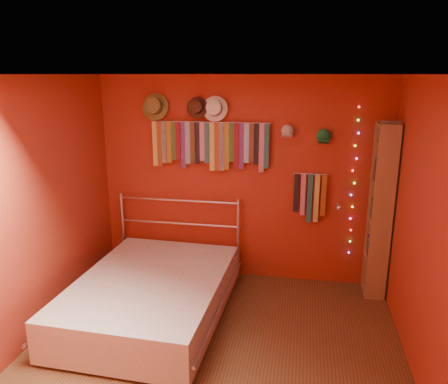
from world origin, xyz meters
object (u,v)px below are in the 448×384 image
Objects in this scene: tie_rack at (209,143)px; reading_lamp at (339,207)px; bed at (151,296)px; bookshelf at (384,211)px.

tie_rack reaches higher than reading_lamp.
bookshelf is at bearing 23.49° from bed.
bookshelf is at bearing -4.35° from tie_rack.
reading_lamp reaches higher than bed.
reading_lamp is 0.50m from bookshelf.
reading_lamp is at bearing 28.59° from bed.
bed is at bearing -158.52° from bookshelf.
reading_lamp is at bearing 178.78° from bookshelf.
reading_lamp is 0.12× the size of bed.
reading_lamp is 2.30m from bed.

